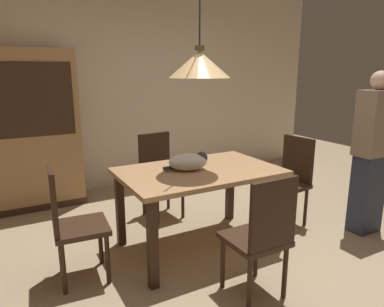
{
  "coord_description": "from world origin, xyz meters",
  "views": [
    {
      "loc": [
        -1.57,
        -2.12,
        1.62
      ],
      "look_at": [
        -0.03,
        0.68,
        0.85
      ],
      "focal_mm": 32.81,
      "sensor_mm": 36.0,
      "label": 1
    }
  ],
  "objects": [
    {
      "name": "ground",
      "position": [
        0.0,
        0.0,
        0.0
      ],
      "size": [
        10.0,
        10.0,
        0.0
      ],
      "primitive_type": "plane",
      "color": "tan"
    },
    {
      "name": "back_wall",
      "position": [
        0.0,
        2.65,
        1.45
      ],
      "size": [
        6.4,
        0.1,
        2.9
      ],
      "primitive_type": "cube",
      "color": "beige",
      "rests_on": "ground"
    },
    {
      "name": "dining_table",
      "position": [
        -0.07,
        0.48,
        0.65
      ],
      "size": [
        1.4,
        0.9,
        0.75
      ],
      "color": "tan",
      "rests_on": "ground"
    },
    {
      "name": "chair_right_side",
      "position": [
        1.06,
        0.49,
        0.51
      ],
      "size": [
        0.44,
        0.44,
        0.93
      ],
      "color": "#382316",
      "rests_on": "ground"
    },
    {
      "name": "chair_left_side",
      "position": [
        -1.19,
        0.49,
        0.51
      ],
      "size": [
        0.43,
        0.43,
        0.93
      ],
      "color": "#382316",
      "rests_on": "ground"
    },
    {
      "name": "chair_near_front",
      "position": [
        -0.07,
        -0.4,
        0.51
      ],
      "size": [
        0.4,
        0.4,
        0.93
      ],
      "color": "#382316",
      "rests_on": "ground"
    },
    {
      "name": "chair_far_back",
      "position": [
        -0.07,
        1.36,
        0.51
      ],
      "size": [
        0.44,
        0.44,
        0.93
      ],
      "color": "#382316",
      "rests_on": "ground"
    },
    {
      "name": "cat_sleeping",
      "position": [
        -0.15,
        0.51,
        0.83
      ],
      "size": [
        0.41,
        0.32,
        0.16
      ],
      "color": "silver",
      "rests_on": "dining_table"
    },
    {
      "name": "pendant_lamp",
      "position": [
        -0.07,
        0.48,
        1.66
      ],
      "size": [
        0.52,
        0.52,
        1.3
      ],
      "color": "#E5B775"
    },
    {
      "name": "hutch_bookcase",
      "position": [
        -1.29,
        2.32,
        0.89
      ],
      "size": [
        1.12,
        0.45,
        1.85
      ],
      "color": "#A87A4C",
      "rests_on": "ground"
    },
    {
      "name": "person_standing",
      "position": [
        1.59,
        -0.05,
        0.81
      ],
      "size": [
        0.36,
        0.22,
        1.61
      ],
      "color": "#2D3347",
      "rests_on": "ground"
    }
  ]
}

